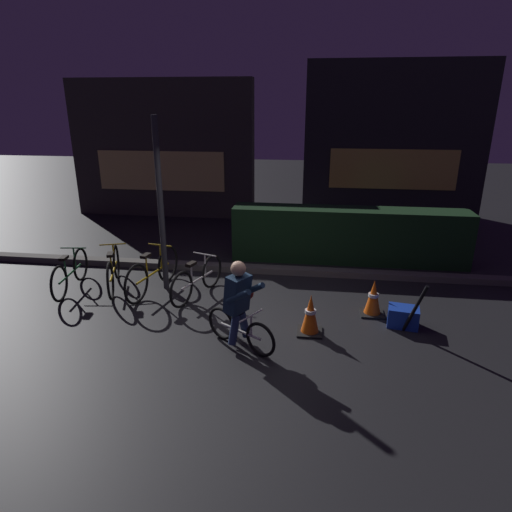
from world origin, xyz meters
The scene contains 15 objects.
ground_plane centered at (0.00, 0.00, 0.00)m, with size 40.00×40.00×0.00m, color black.
sidewalk_curb centered at (0.00, 2.20, 0.06)m, with size 12.00×0.24×0.12m, color #56544F.
hedge_row centered at (1.80, 3.10, 0.56)m, with size 4.80×0.70×1.12m, color black.
storefront_left centered at (-3.29, 6.50, 1.89)m, with size 5.22×0.54×3.80m.
storefront_right centered at (3.20, 7.20, 2.12)m, with size 4.97×0.54×4.27m.
street_post centered at (-1.52, 1.20, 1.49)m, with size 0.10×0.10×2.99m, color #2D2D33.
parked_bike_leftmost centered at (-3.16, 0.89, 0.33)m, with size 0.46×1.54×0.71m.
parked_bike_left_mid centered at (-2.44, 1.08, 0.34)m, with size 0.59×1.55×0.75m.
parked_bike_center_left centered at (-1.68, 1.02, 0.36)m, with size 0.47×1.69×0.79m.
parked_bike_center_right centered at (-0.85, 0.91, 0.32)m, with size 0.58×1.46×0.70m.
traffic_cone_near centered at (1.08, -0.10, 0.29)m, with size 0.36×0.36×0.60m.
traffic_cone_far centered at (2.05, 0.63, 0.28)m, with size 0.36×0.36×0.58m.
blue_crate centered at (2.46, 0.30, 0.15)m, with size 0.44×0.32×0.30m, color #193DB7.
cyclist centered at (0.14, -0.58, 0.63)m, with size 1.04×0.70×1.25m.
closed_umbrella centered at (2.55, 0.05, 0.41)m, with size 0.05×0.05×0.85m, color black.
Camera 1 is at (1.07, -5.80, 3.18)m, focal length 30.74 mm.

